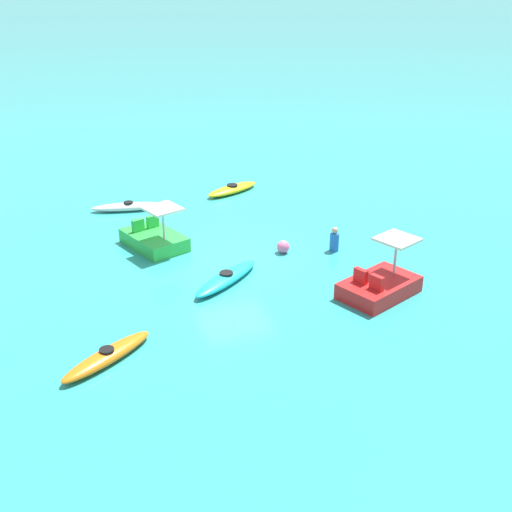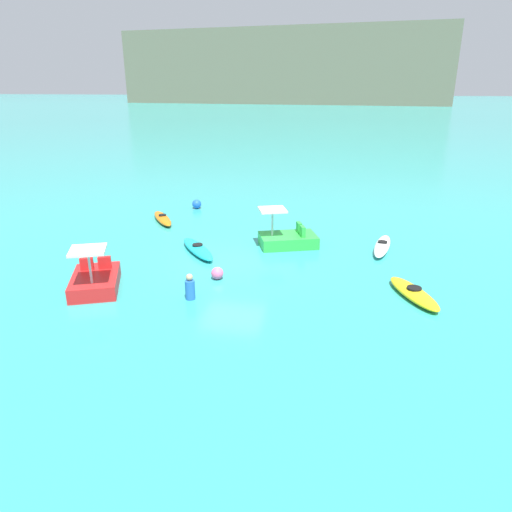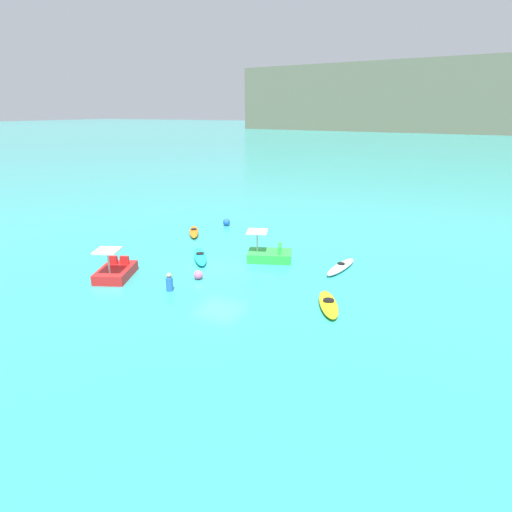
{
  "view_description": "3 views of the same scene",
  "coord_description": "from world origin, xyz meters",
  "px_view_note": "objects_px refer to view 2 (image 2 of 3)",
  "views": [
    {
      "loc": [
        -18.85,
        5.93,
        9.16
      ],
      "look_at": [
        -0.64,
        -0.6,
        0.28
      ],
      "focal_mm": 44.66,
      "sensor_mm": 36.0,
      "label": 1
    },
    {
      "loc": [
        4.11,
        -16.59,
        6.57
      ],
      "look_at": [
        1.01,
        -0.26,
        0.4
      ],
      "focal_mm": 32.47,
      "sensor_mm": 36.0,
      "label": 2
    },
    {
      "loc": [
        10.88,
        -18.07,
        7.95
      ],
      "look_at": [
        1.58,
        1.29,
        0.51
      ],
      "focal_mm": 29.62,
      "sensor_mm": 36.0,
      "label": 3
    }
  ],
  "objects_px": {
    "pedal_boat_red": "(95,280)",
    "pedal_boat_green": "(288,238)",
    "person_near_shore": "(190,288)",
    "kayak_white": "(382,246)",
    "buoy_pink": "(217,273)",
    "buoy_blue": "(197,204)",
    "kayak_yellow": "(414,293)",
    "kayak_orange": "(163,218)",
    "kayak_cyan": "(198,249)"
  },
  "relations": [
    {
      "from": "pedal_boat_red",
      "to": "pedal_boat_green",
      "type": "bearing_deg",
      "value": 44.04
    },
    {
      "from": "pedal_boat_green",
      "to": "person_near_shore",
      "type": "distance_m",
      "value": 6.36
    },
    {
      "from": "pedal_boat_green",
      "to": "kayak_white",
      "type": "bearing_deg",
      "value": 3.69
    },
    {
      "from": "pedal_boat_red",
      "to": "buoy_pink",
      "type": "bearing_deg",
      "value": 22.37
    },
    {
      "from": "pedal_boat_red",
      "to": "buoy_blue",
      "type": "relative_size",
      "value": 5.51
    },
    {
      "from": "kayak_yellow",
      "to": "buoy_blue",
      "type": "xyz_separation_m",
      "value": [
        -10.54,
        9.88,
        0.09
      ]
    },
    {
      "from": "pedal_boat_red",
      "to": "buoy_pink",
      "type": "relative_size",
      "value": 6.27
    },
    {
      "from": "pedal_boat_green",
      "to": "kayak_yellow",
      "type": "bearing_deg",
      "value": -43.14
    },
    {
      "from": "pedal_boat_red",
      "to": "kayak_orange",
      "type": "bearing_deg",
      "value": 95.81
    },
    {
      "from": "pedal_boat_green",
      "to": "buoy_blue",
      "type": "bearing_deg",
      "value": 136.85
    },
    {
      "from": "kayak_cyan",
      "to": "person_near_shore",
      "type": "relative_size",
      "value": 3.23
    },
    {
      "from": "pedal_boat_red",
      "to": "buoy_blue",
      "type": "xyz_separation_m",
      "value": [
        0.06,
        11.16,
        -0.08
      ]
    },
    {
      "from": "kayak_white",
      "to": "buoy_blue",
      "type": "bearing_deg",
      "value": 152.1
    },
    {
      "from": "kayak_yellow",
      "to": "pedal_boat_red",
      "type": "xyz_separation_m",
      "value": [
        -10.6,
        -1.29,
        0.17
      ]
    },
    {
      "from": "kayak_orange",
      "to": "person_near_shore",
      "type": "relative_size",
      "value": 3.07
    },
    {
      "from": "kayak_orange",
      "to": "buoy_blue",
      "type": "relative_size",
      "value": 5.33
    },
    {
      "from": "kayak_yellow",
      "to": "pedal_boat_green",
      "type": "distance_m",
      "value": 6.45
    },
    {
      "from": "kayak_white",
      "to": "kayak_cyan",
      "type": "bearing_deg",
      "value": -166.51
    },
    {
      "from": "buoy_pink",
      "to": "person_near_shore",
      "type": "relative_size",
      "value": 0.51
    },
    {
      "from": "buoy_blue",
      "to": "person_near_shore",
      "type": "distance_m",
      "value": 11.82
    },
    {
      "from": "kayak_white",
      "to": "person_near_shore",
      "type": "relative_size",
      "value": 3.48
    },
    {
      "from": "kayak_white",
      "to": "buoy_blue",
      "type": "relative_size",
      "value": 6.04
    },
    {
      "from": "pedal_boat_green",
      "to": "kayak_orange",
      "type": "bearing_deg",
      "value": 159.04
    },
    {
      "from": "pedal_boat_green",
      "to": "buoy_pink",
      "type": "xyz_separation_m",
      "value": [
        -2.02,
        -4.11,
        -0.11
      ]
    },
    {
      "from": "buoy_pink",
      "to": "person_near_shore",
      "type": "xyz_separation_m",
      "value": [
        -0.43,
        -1.76,
        0.16
      ]
    },
    {
      "from": "kayak_yellow",
      "to": "kayak_orange",
      "type": "relative_size",
      "value": 1.03
    },
    {
      "from": "kayak_cyan",
      "to": "person_near_shore",
      "type": "distance_m",
      "value": 4.45
    },
    {
      "from": "kayak_cyan",
      "to": "buoy_blue",
      "type": "xyz_separation_m",
      "value": [
        -2.26,
        7.02,
        0.09
      ]
    },
    {
      "from": "pedal_boat_green",
      "to": "person_near_shore",
      "type": "relative_size",
      "value": 3.14
    },
    {
      "from": "kayak_cyan",
      "to": "kayak_orange",
      "type": "relative_size",
      "value": 1.05
    },
    {
      "from": "buoy_pink",
      "to": "person_near_shore",
      "type": "bearing_deg",
      "value": -103.73
    },
    {
      "from": "kayak_white",
      "to": "buoy_blue",
      "type": "distance_m",
      "value": 11.13
    },
    {
      "from": "person_near_shore",
      "to": "kayak_yellow",
      "type": "bearing_deg",
      "value": 11.48
    },
    {
      "from": "kayak_cyan",
      "to": "buoy_pink",
      "type": "distance_m",
      "value": 2.98
    },
    {
      "from": "kayak_orange",
      "to": "pedal_boat_green",
      "type": "height_order",
      "value": "pedal_boat_green"
    },
    {
      "from": "kayak_white",
      "to": "pedal_boat_red",
      "type": "distance_m",
      "value": 11.55
    },
    {
      "from": "pedal_boat_red",
      "to": "person_near_shore",
      "type": "height_order",
      "value": "pedal_boat_red"
    },
    {
      "from": "pedal_boat_green",
      "to": "buoy_pink",
      "type": "distance_m",
      "value": 4.58
    },
    {
      "from": "pedal_boat_red",
      "to": "person_near_shore",
      "type": "distance_m",
      "value": 3.44
    },
    {
      "from": "kayak_white",
      "to": "pedal_boat_red",
      "type": "relative_size",
      "value": 1.1
    },
    {
      "from": "person_near_shore",
      "to": "buoy_blue",
      "type": "bearing_deg",
      "value": 106.59
    },
    {
      "from": "kayak_yellow",
      "to": "person_near_shore",
      "type": "height_order",
      "value": "person_near_shore"
    },
    {
      "from": "pedal_boat_red",
      "to": "kayak_yellow",
      "type": "bearing_deg",
      "value": 6.92
    },
    {
      "from": "kayak_cyan",
      "to": "pedal_boat_green",
      "type": "distance_m",
      "value": 3.9
    },
    {
      "from": "kayak_yellow",
      "to": "buoy_pink",
      "type": "distance_m",
      "value": 6.74
    },
    {
      "from": "buoy_pink",
      "to": "pedal_boat_green",
      "type": "bearing_deg",
      "value": 63.76
    },
    {
      "from": "kayak_orange",
      "to": "kayak_white",
      "type": "bearing_deg",
      "value": -12.2
    },
    {
      "from": "pedal_boat_green",
      "to": "kayak_cyan",
      "type": "bearing_deg",
      "value": -156.39
    },
    {
      "from": "kayak_white",
      "to": "pedal_boat_red",
      "type": "xyz_separation_m",
      "value": [
        -9.9,
        -5.96,
        0.17
      ]
    },
    {
      "from": "pedal_boat_red",
      "to": "person_near_shore",
      "type": "bearing_deg",
      "value": -2.79
    }
  ]
}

